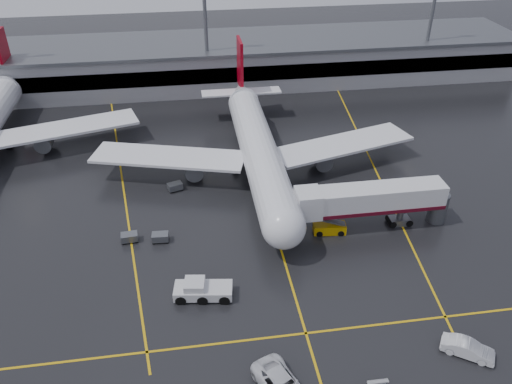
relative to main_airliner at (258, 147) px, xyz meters
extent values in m
plane|color=black|center=(0.00, -9.70, -4.21)|extent=(220.00, 220.00, 0.00)
cube|color=gold|center=(0.00, -9.70, -4.20)|extent=(0.25, 90.00, 0.02)
cube|color=gold|center=(0.00, -31.70, -4.20)|extent=(60.00, 0.25, 0.02)
cube|color=gold|center=(-20.00, 0.30, -4.20)|extent=(9.99, 69.35, 0.02)
cube|color=gold|center=(18.00, 0.30, -4.20)|extent=(7.57, 69.64, 0.02)
cube|color=gray|center=(0.00, 38.30, -0.21)|extent=(120.00, 18.00, 8.00)
cube|color=black|center=(0.00, 29.50, 0.29)|extent=(120.00, 0.40, 3.00)
cube|color=#595B60|center=(0.00, 38.30, 4.09)|extent=(122.00, 19.00, 0.60)
cylinder|color=#595B60|center=(-5.00, 32.30, 8.29)|extent=(0.70, 0.70, 25.00)
cylinder|color=#595B60|center=(40.00, 32.30, 8.29)|extent=(0.70, 0.70, 25.00)
cylinder|color=silver|center=(0.00, -1.70, -0.01)|extent=(5.20, 36.00, 5.20)
sphere|color=silver|center=(0.00, -19.70, -0.01)|extent=(5.20, 5.20, 5.20)
cone|color=silver|center=(0.00, 19.30, 0.59)|extent=(4.94, 8.00, 4.94)
cube|color=maroon|center=(0.00, 20.30, 5.49)|extent=(0.50, 5.50, 8.50)
cube|color=silver|center=(0.00, 19.30, 0.79)|extent=(14.00, 3.00, 0.25)
cube|color=silver|center=(-13.00, 0.30, -0.81)|extent=(22.80, 11.83, 0.40)
cube|color=silver|center=(13.00, 0.30, -0.81)|extent=(22.80, 11.83, 0.40)
cylinder|color=#595B60|center=(-9.50, -0.70, -2.21)|extent=(2.60, 4.50, 2.60)
cylinder|color=#595B60|center=(9.50, -0.70, -2.21)|extent=(2.60, 4.50, 2.60)
cylinder|color=#595B60|center=(0.00, -16.70, -3.21)|extent=(0.56, 0.56, 2.00)
cylinder|color=#595B60|center=(-3.20, 1.30, -3.21)|extent=(0.56, 0.56, 2.00)
cylinder|color=#595B60|center=(3.20, 1.30, -3.21)|extent=(0.56, 0.56, 2.00)
cylinder|color=black|center=(0.00, -16.70, -3.76)|extent=(0.40, 1.10, 1.10)
cylinder|color=black|center=(-3.20, 1.30, -3.66)|extent=(1.00, 1.40, 1.40)
cylinder|color=black|center=(3.20, 1.30, -3.66)|extent=(1.00, 1.40, 1.40)
cone|color=silver|center=(-42.00, 31.30, 0.59)|extent=(4.94, 8.00, 4.94)
cube|color=maroon|center=(-42.00, 32.30, 5.49)|extent=(0.50, 5.50, 8.50)
cube|color=silver|center=(-42.00, 31.30, 0.79)|extent=(14.00, 3.00, 0.25)
cube|color=silver|center=(-29.00, 12.30, -0.81)|extent=(22.80, 11.83, 0.40)
cylinder|color=#595B60|center=(-32.50, 11.30, -2.21)|extent=(2.60, 4.50, 2.60)
cylinder|color=#595B60|center=(-38.80, 13.30, -3.21)|extent=(0.56, 0.56, 2.00)
cylinder|color=black|center=(-38.80, 13.30, -3.66)|extent=(1.00, 1.40, 1.40)
cube|color=silver|center=(12.00, -15.70, 0.19)|extent=(18.00, 3.20, 3.00)
cube|color=#4C0715|center=(12.00, -15.70, -1.11)|extent=(18.00, 3.30, 0.50)
cube|color=silver|center=(3.80, -15.70, 0.19)|extent=(3.00, 3.40, 3.30)
cylinder|color=#595B60|center=(16.00, -15.70, -2.71)|extent=(0.80, 0.80, 3.00)
cube|color=#595B60|center=(16.00, -15.70, -3.76)|extent=(2.60, 1.60, 0.90)
cylinder|color=#595B60|center=(21.00, -15.70, -2.21)|extent=(2.40, 2.40, 4.00)
cylinder|color=black|center=(14.90, -15.70, -3.76)|extent=(0.90, 1.80, 0.90)
cylinder|color=black|center=(17.10, -15.70, -3.76)|extent=(0.90, 1.80, 0.90)
cube|color=silver|center=(-9.69, -25.06, -3.42)|extent=(6.46, 3.32, 1.06)
cube|color=silver|center=(-10.56, -24.94, -2.53)|extent=(2.39, 2.39, 0.88)
cube|color=black|center=(-10.56, -24.94, -2.53)|extent=(2.15, 2.15, 0.79)
cylinder|color=black|center=(-11.95, -24.74, -3.72)|extent=(1.51, 2.78, 1.15)
cylinder|color=black|center=(-9.69, -25.06, -3.72)|extent=(1.51, 2.78, 1.15)
cylinder|color=black|center=(-7.42, -25.39, -3.72)|extent=(1.51, 2.78, 1.15)
cube|color=#C59106|center=(6.65, -16.12, -3.59)|extent=(4.18, 2.12, 1.23)
cube|color=#595B60|center=(6.65, -16.12, -2.42)|extent=(3.96, 1.44, 1.40)
cylinder|color=black|center=(5.32, -15.97, -3.87)|extent=(0.99, 1.97, 0.78)
cylinder|color=black|center=(7.98, -16.27, -3.87)|extent=(0.99, 1.97, 0.78)
imported|color=silver|center=(14.41, -36.44, -3.41)|extent=(4.98, 4.09, 1.60)
cube|color=#595B60|center=(-14.32, -14.83, -3.56)|extent=(2.06, 1.40, 0.90)
cylinder|color=black|center=(-15.15, -15.28, -4.03)|extent=(0.40, 0.20, 0.40)
cylinder|color=black|center=(-13.55, -15.37, -4.03)|extent=(0.40, 0.20, 0.40)
cylinder|color=black|center=(-15.09, -14.29, -4.03)|extent=(0.40, 0.20, 0.40)
cylinder|color=black|center=(-13.50, -14.37, -4.03)|extent=(0.40, 0.20, 0.40)
cube|color=#595B60|center=(-18.05, -14.28, -3.56)|extent=(2.10, 1.45, 0.90)
cylinder|color=black|center=(-18.81, -14.84, -4.03)|extent=(0.40, 0.20, 0.40)
cylinder|color=black|center=(-17.21, -14.72, -4.03)|extent=(0.40, 0.20, 0.40)
cylinder|color=black|center=(-18.89, -13.85, -4.03)|extent=(0.40, 0.20, 0.40)
cylinder|color=black|center=(-17.29, -13.72, -4.03)|extent=(0.40, 0.20, 0.40)
cube|color=#595B60|center=(-12.35, -3.42, -3.56)|extent=(2.31, 1.87, 0.90)
cylinder|color=black|center=(-12.95, -4.15, -4.03)|extent=(0.40, 0.20, 0.40)
cylinder|color=black|center=(-11.44, -3.64, -4.03)|extent=(0.40, 0.20, 0.40)
cylinder|color=black|center=(-13.27, -3.20, -4.03)|extent=(0.40, 0.20, 0.40)
cylinder|color=black|center=(-11.75, -2.69, -4.03)|extent=(0.40, 0.20, 0.40)
camera|label=1|loc=(-9.97, -64.89, 34.85)|focal=35.56mm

